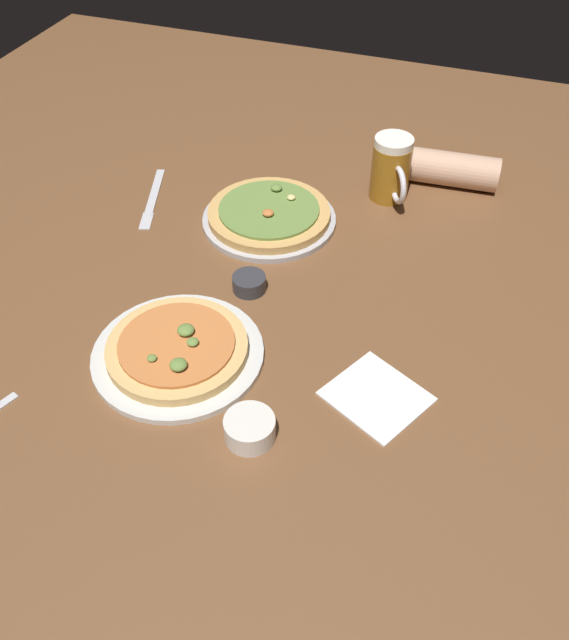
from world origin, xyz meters
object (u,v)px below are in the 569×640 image
Objects in this scene: ramekin_butter at (250,429)px; napkin_folded at (377,396)px; beer_mug_dark at (391,169)px; pizza_plate_far at (269,216)px; ramekin_sauce at (249,283)px; pizza_plate_near at (178,351)px; diner_arm at (433,166)px; knife_right at (153,198)px.

napkin_folded is at bearing 40.58° from ramekin_butter.
pizza_plate_far is at bearing -140.68° from beer_mug_dark.
beer_mug_dark is at bearing 86.09° from ramekin_butter.
beer_mug_dark is (0.22, 0.18, 0.05)m from pizza_plate_far.
pizza_plate_near is at bearing -103.71° from ramekin_sauce.
diner_arm is at bearing 62.74° from ramekin_sauce.
diner_arm reaches higher than ramekin_sauce.
ramekin_sauce is 0.34m from ramekin_butter.
diner_arm is (0.57, 0.28, 0.04)m from knife_right.
pizza_plate_near is 0.64m from beer_mug_dark.
pizza_plate_far reaches higher than napkin_folded.
pizza_plate_near is 2.02× the size of napkin_folded.
napkin_folded is at bearing -86.65° from diner_arm.
pizza_plate_near is 0.49m from knife_right.
knife_right is at bearing -178.74° from pizza_plate_far.
knife_right is at bearing -159.50° from beer_mug_dark.
napkin_folded is at bearing -32.53° from knife_right.
napkin_folded is 0.64× the size of knife_right.
knife_right is at bearing 129.99° from ramekin_butter.
knife_right is at bearing -153.73° from diner_arm.
ramekin_sauce is at bearing -117.26° from diner_arm.
pizza_plate_far is at bearing 1.26° from knife_right.
ramekin_butter is (-0.05, -0.71, -0.05)m from beer_mug_dark.
pizza_plate_far is 1.24× the size of knife_right.
napkin_folded is at bearing -31.21° from ramekin_sauce.
beer_mug_dark is at bearing -128.36° from diner_arm.
pizza_plate_far is 0.28m from knife_right.
diner_arm is at bearing 66.46° from pizza_plate_near.
ramekin_butter is 0.82m from diner_arm.
diner_arm is at bearing 43.07° from pizza_plate_far.
ramekin_sauce is at bearing 111.89° from ramekin_butter.
napkin_folded is (0.34, 0.03, -0.01)m from pizza_plate_near.
pizza_plate_far is (0.01, 0.42, 0.00)m from pizza_plate_near.
pizza_plate_near reaches higher than pizza_plate_far.
ramekin_sauce is (-0.18, -0.39, -0.05)m from beer_mug_dark.
pizza_plate_far is 1.99× the size of beer_mug_dark.
pizza_plate_far is at bearing 100.64° from ramekin_sauce.
pizza_plate_far reaches higher than ramekin_butter.
beer_mug_dark is at bearing 65.90° from ramekin_sauce.
pizza_plate_far reaches higher than knife_right.
napkin_folded is 0.72m from knife_right.
pizza_plate_far is at bearing 88.76° from pizza_plate_near.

